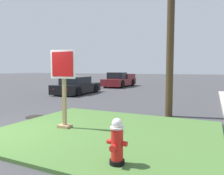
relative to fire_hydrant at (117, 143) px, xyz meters
The scene contains 7 objects.
ground_plane 3.58m from the fire_hydrant, behind, with size 160.00×160.00×0.00m, color #3D3D3F.
grass_corner_patch 2.19m from the fire_hydrant, 122.39° to the left, with size 5.90×4.94×0.08m, color #477033.
fire_hydrant is the anchor object (origin of this frame).
stop_sign 2.93m from the fire_hydrant, 146.75° to the left, with size 0.82×0.30×2.25m.
manhole_cover 5.13m from the fire_hydrant, 150.67° to the left, with size 0.70×0.70×0.02m, color black.
parked_sedan_black 12.21m from the fire_hydrant, 127.99° to the left, with size 2.11×4.27×1.25m.
pickup_truck_maroon 18.40m from the fire_hydrant, 113.28° to the left, with size 2.09×5.10×1.48m.
Camera 1 is at (5.03, -3.79, 1.77)m, focal length 34.38 mm.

